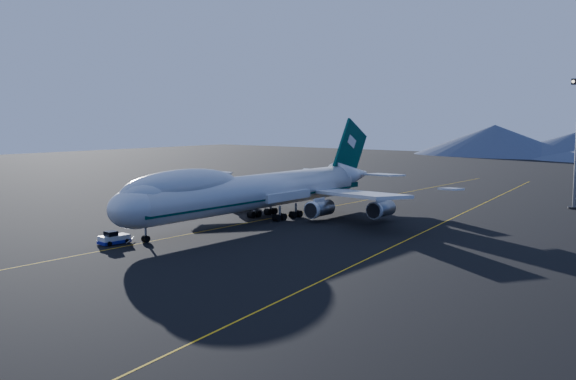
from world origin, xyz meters
The scene contains 5 objects.
ground centered at (0.00, 0.00, 0.00)m, with size 500.00×500.00×0.00m, color black.
taxiway_line_main centered at (0.00, 0.00, 0.01)m, with size 0.25×220.00×0.01m, color #DAA20C.
taxiway_line_side centered at (30.00, 10.00, 0.01)m, with size 0.25×200.00×0.01m, color #DAA20C.
boeing_747 centered at (0.00, 0.03, 5.81)m, with size 59.62×72.43×19.37m.
pushback_tug centered at (-3.00, -30.23, 0.65)m, with size 3.07×4.92×2.05m.
Camera 1 is at (78.80, -90.45, 19.48)m, focal length 40.00 mm.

